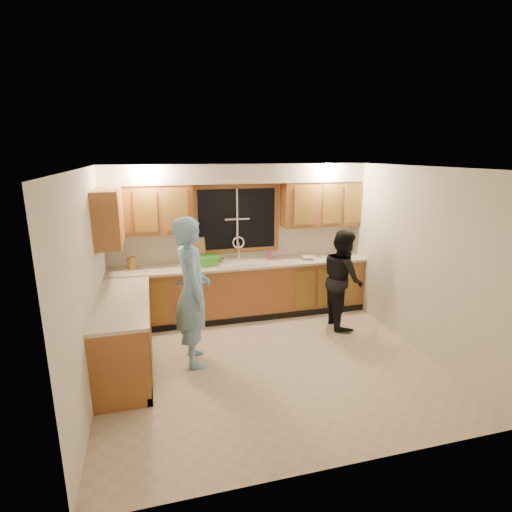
{
  "coord_description": "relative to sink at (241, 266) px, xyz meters",
  "views": [
    {
      "loc": [
        -1.39,
        -4.53,
        2.67
      ],
      "look_at": [
        -0.0,
        0.65,
        1.28
      ],
      "focal_mm": 28.0,
      "sensor_mm": 36.0,
      "label": 1
    }
  ],
  "objects": [
    {
      "name": "upper_cabinets_left",
      "position": [
        -1.43,
        0.13,
        0.96
      ],
      "size": [
        1.35,
        0.33,
        0.75
      ],
      "primitive_type": "cube",
      "color": "#A05E2E",
      "rests_on": "wall_back"
    },
    {
      "name": "woman",
      "position": [
        1.44,
        -0.77,
        -0.1
      ],
      "size": [
        0.66,
        0.81,
        1.54
      ],
      "primitive_type": "imported",
      "rotation": [
        0.0,
        0.0,
        1.46
      ],
      "color": "black",
      "rests_on": "floor"
    },
    {
      "name": "can_left",
      "position": [
        -0.4,
        -0.22,
        0.11
      ],
      "size": [
        0.07,
        0.07,
        0.11
      ],
      "primitive_type": "cylinder",
      "rotation": [
        0.0,
        0.0,
        0.14
      ],
      "color": "beige",
      "rests_on": "countertop_back"
    },
    {
      "name": "wall_back",
      "position": [
        0.0,
        0.3,
        0.39
      ],
      "size": [
        4.2,
        0.0,
        4.2
      ],
      "primitive_type": "plane",
      "rotation": [
        1.57,
        0.0,
        0.0
      ],
      "color": "silver",
      "rests_on": "ground"
    },
    {
      "name": "sink",
      "position": [
        0.0,
        0.0,
        0.0
      ],
      "size": [
        0.86,
        0.52,
        0.57
      ],
      "color": "silver",
      "rests_on": "countertop_back"
    },
    {
      "name": "dishwasher",
      "position": [
        -0.85,
        -0.01,
        -0.45
      ],
      "size": [
        0.6,
        0.56,
        0.82
      ],
      "primitive_type": "cube",
      "color": "white",
      "rests_on": "floor"
    },
    {
      "name": "stove",
      "position": [
        -1.8,
        -1.82,
        -0.41
      ],
      "size": [
        0.58,
        0.75,
        0.9
      ],
      "primitive_type": "cube",
      "color": "white",
      "rests_on": "floor"
    },
    {
      "name": "man",
      "position": [
        -0.94,
        -1.33,
        0.1
      ],
      "size": [
        0.48,
        0.71,
        1.92
      ],
      "primitive_type": "imported",
      "rotation": [
        0.0,
        0.0,
        1.59
      ],
      "color": "#79B5E4",
      "rests_on": "floor"
    },
    {
      "name": "base_cabinets_back",
      "position": [
        0.0,
        -0.0,
        -0.42
      ],
      "size": [
        4.2,
        0.6,
        0.88
      ],
      "primitive_type": "cube",
      "color": "#A05E2E",
      "rests_on": "ground"
    },
    {
      "name": "wall_left",
      "position": [
        -2.1,
        -1.6,
        0.39
      ],
      "size": [
        0.0,
        3.8,
        3.8
      ],
      "primitive_type": "plane",
      "rotation": [
        1.57,
        0.0,
        1.57
      ],
      "color": "silver",
      "rests_on": "ground"
    },
    {
      "name": "cutting_board",
      "position": [
        -0.7,
        0.22,
        0.26
      ],
      "size": [
        0.32,
        0.17,
        0.4
      ],
      "primitive_type": "cube",
      "rotation": [
        -0.21,
        0.0,
        0.23
      ],
      "color": "tan",
      "rests_on": "countertop_back"
    },
    {
      "name": "ceiling",
      "position": [
        0.0,
        -1.6,
        1.64
      ],
      "size": [
        4.2,
        4.2,
        0.0
      ],
      "primitive_type": "plane",
      "rotation": [
        3.14,
        0.0,
        0.0
      ],
      "color": "silver"
    },
    {
      "name": "bowl",
      "position": [
        1.14,
        -0.06,
        0.08
      ],
      "size": [
        0.24,
        0.24,
        0.05
      ],
      "primitive_type": "imported",
      "rotation": [
        0.0,
        0.0,
        -0.19
      ],
      "color": "silver",
      "rests_on": "countertop_back"
    },
    {
      "name": "soffit",
      "position": [
        0.0,
        0.12,
        1.49
      ],
      "size": [
        4.2,
        0.35,
        0.3
      ],
      "primitive_type": "cube",
      "color": "silver",
      "rests_on": "wall_back"
    },
    {
      "name": "dish_crate",
      "position": [
        -0.53,
        0.02,
        0.13
      ],
      "size": [
        0.39,
        0.37,
        0.15
      ],
      "primitive_type": "cube",
      "rotation": [
        0.0,
        0.0,
        0.28
      ],
      "color": "green",
      "rests_on": "countertop_back"
    },
    {
      "name": "base_cabinets_left",
      "position": [
        -1.8,
        -1.25,
        -0.42
      ],
      "size": [
        0.6,
        1.9,
        0.88
      ],
      "primitive_type": "cube",
      "color": "#A05E2E",
      "rests_on": "ground"
    },
    {
      "name": "window_frame",
      "position": [
        0.0,
        0.29,
        0.74
      ],
      "size": [
        1.44,
        0.03,
        1.14
      ],
      "color": "black",
      "rests_on": "wall_back"
    },
    {
      "name": "upper_cabinets_return",
      "position": [
        -1.94,
        -0.48,
        0.96
      ],
      "size": [
        0.33,
        0.9,
        0.75
      ],
      "primitive_type": "cube",
      "color": "#A05E2E",
      "rests_on": "wall_left"
    },
    {
      "name": "can_right",
      "position": [
        -0.33,
        -0.09,
        0.12
      ],
      "size": [
        0.08,
        0.08,
        0.13
      ],
      "primitive_type": "cylinder",
      "rotation": [
        0.0,
        0.0,
        -0.15
      ],
      "color": "beige",
      "rests_on": "countertop_back"
    },
    {
      "name": "countertop_back",
      "position": [
        0.0,
        -0.02,
        0.04
      ],
      "size": [
        4.2,
        0.63,
        0.04
      ],
      "primitive_type": "cube",
      "color": "beige",
      "rests_on": "base_cabinets_back"
    },
    {
      "name": "countertop_left",
      "position": [
        -1.79,
        -1.25,
        0.04
      ],
      "size": [
        0.63,
        1.9,
        0.04
      ],
      "primitive_type": "cube",
      "color": "beige",
      "rests_on": "base_cabinets_left"
    },
    {
      "name": "knife_block",
      "position": [
        -1.71,
        0.07,
        0.15
      ],
      "size": [
        0.14,
        0.14,
        0.2
      ],
      "primitive_type": "cube",
      "rotation": [
        0.0,
        0.0,
        0.63
      ],
      "color": "olive",
      "rests_on": "countertop_back"
    },
    {
      "name": "floor",
      "position": [
        0.0,
        -1.6,
        -0.86
      ],
      "size": [
        4.2,
        4.2,
        0.0
      ],
      "primitive_type": "plane",
      "color": "beige",
      "rests_on": "ground"
    },
    {
      "name": "soap_bottle",
      "position": [
        0.52,
        0.13,
        0.14
      ],
      "size": [
        0.1,
        0.1,
        0.17
      ],
      "primitive_type": "imported",
      "rotation": [
        0.0,
        0.0,
        -0.36
      ],
      "color": "#D55186",
      "rests_on": "countertop_back"
    },
    {
      "name": "wall_right",
      "position": [
        2.1,
        -1.6,
        0.39
      ],
      "size": [
        0.0,
        3.8,
        3.8
      ],
      "primitive_type": "plane",
      "rotation": [
        1.57,
        0.0,
        -1.57
      ],
      "color": "silver",
      "rests_on": "ground"
    },
    {
      "name": "upper_cabinets_right",
      "position": [
        1.43,
        0.13,
        0.96
      ],
      "size": [
        1.35,
        0.33,
        0.75
      ],
      "primitive_type": "cube",
      "color": "#A05E2E",
      "rests_on": "wall_back"
    }
  ]
}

